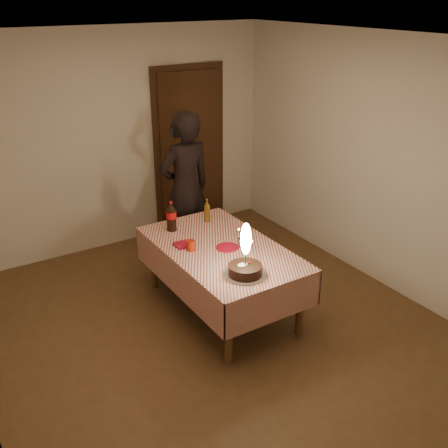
{
  "coord_description": "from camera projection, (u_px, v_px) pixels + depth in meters",
  "views": [
    {
      "loc": [
        -2.13,
        -3.55,
        2.94
      ],
      "look_at": [
        0.25,
        0.2,
        0.95
      ],
      "focal_mm": 42.0,
      "sensor_mm": 36.0,
      "label": 1
    }
  ],
  "objects": [
    {
      "name": "ground",
      "position": [
        214.0,
        328.0,
        4.98
      ],
      "size": [
        4.0,
        4.5,
        0.01
      ],
      "primitive_type": "cube",
      "color": "brown",
      "rests_on": "ground"
    },
    {
      "name": "red_plate",
      "position": [
        227.0,
        247.0,
        5.01
      ],
      "size": [
        0.22,
        0.22,
        0.01
      ],
      "primitive_type": "cylinder",
      "color": "red",
      "rests_on": "dining_table"
    },
    {
      "name": "red_cup",
      "position": [
        191.0,
        245.0,
        4.94
      ],
      "size": [
        0.08,
        0.08,
        0.1
      ],
      "primitive_type": "cylinder",
      "color": "#AE220C",
      "rests_on": "dining_table"
    },
    {
      "name": "clear_cup",
      "position": [
        242.0,
        242.0,
        5.01
      ],
      "size": [
        0.07,
        0.07,
        0.09
      ],
      "primitive_type": "cylinder",
      "color": "silver",
      "rests_on": "dining_table"
    },
    {
      "name": "cola_bottle",
      "position": [
        171.0,
        216.0,
        5.31
      ],
      "size": [
        0.1,
        0.1,
        0.32
      ],
      "color": "black",
      "rests_on": "dining_table"
    },
    {
      "name": "amber_bottle_right",
      "position": [
        207.0,
        211.0,
        5.53
      ],
      "size": [
        0.06,
        0.06,
        0.26
      ],
      "color": "#5F3D10",
      "rests_on": "dining_table"
    },
    {
      "name": "room_shell",
      "position": [
        211.0,
        158.0,
        4.38
      ],
      "size": [
        4.04,
        4.54,
        2.62
      ],
      "color": "beige",
      "rests_on": "ground"
    },
    {
      "name": "birthday_cake",
      "position": [
        245.0,
        263.0,
        4.49
      ],
      "size": [
        0.37,
        0.37,
        0.49
      ],
      "color": "white",
      "rests_on": "dining_table"
    },
    {
      "name": "dining_table",
      "position": [
        221.0,
        256.0,
        5.06
      ],
      "size": [
        1.02,
        1.72,
        0.69
      ],
      "color": "brown",
      "rests_on": "ground"
    },
    {
      "name": "photographer",
      "position": [
        185.0,
        189.0,
        5.9
      ],
      "size": [
        0.67,
        0.48,
        1.77
      ],
      "color": "black",
      "rests_on": "ground"
    },
    {
      "name": "napkin_stack",
      "position": [
        183.0,
        245.0,
        5.05
      ],
      "size": [
        0.15,
        0.15,
        0.02
      ],
      "primitive_type": "cube",
      "color": "#A41229",
      "rests_on": "dining_table"
    }
  ]
}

